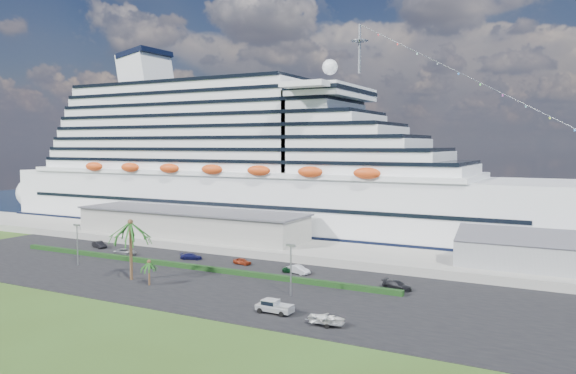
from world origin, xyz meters
The scene contains 22 objects.
ground centered at (0.00, 0.00, 0.00)m, with size 420.00×420.00×0.00m, color #334A18.
asphalt_lot centered at (0.00, 11.00, 0.06)m, with size 140.00×38.00×0.12m, color black.
wharf centered at (0.00, 40.00, 0.90)m, with size 240.00×20.00×1.80m, color gray.
water centered at (0.00, 130.00, 0.01)m, with size 420.00×160.00×0.02m, color black.
cruise_ship centered at (-21.53, 64.00, 16.69)m, with size 191.00×38.00×54.00m.
terminal_building centered at (-25.00, 40.00, 5.01)m, with size 61.00×15.00×6.30m.
port_shed centered at (52.00, 40.00, 4.40)m, with size 24.00×12.31×7.37m.
hedge centered at (-8.00, 16.00, 0.57)m, with size 88.00×1.10×0.90m, color black.
lamp_post_left centered at (-28.00, 8.00, 5.34)m, with size 1.60×0.35×8.27m.
lamp_post_right centered at (20.00, 8.00, 5.34)m, with size 1.60×0.35×8.27m.
palm_tall centered at (-10.00, 4.00, 9.20)m, with size 8.82×8.82×11.13m.
palm_short centered at (-4.50, 2.50, 3.67)m, with size 3.53×3.53×4.56m.
parked_car_0 centered at (-39.74, 24.68, 0.85)m, with size 1.72×4.26×1.45m, color silver.
parked_car_1 centered at (-38.77, 23.78, 0.90)m, with size 1.64×4.71×1.55m, color black.
parked_car_2 centered at (-27.30, 20.33, 0.80)m, with size 2.26×4.89×1.36m, color gray.
parked_car_3 centered at (-11.53, 23.19, 0.78)m, with size 1.86×4.56×1.32m, color #141648.
parked_car_4 centered at (0.61, 23.94, 0.78)m, with size 1.55×3.86×1.32m, color maroon.
parked_car_5 centered at (14.18, 22.03, 0.91)m, with size 1.67×4.79×1.58m, color silver.
parked_car_6 centered at (13.20, 22.49, 0.75)m, with size 2.07×4.50×1.25m, color black.
parked_car_7 centered at (33.87, 19.59, 0.87)m, with size 2.09×5.14×1.49m, color black.
pickup_truck centered at (22.31, -1.57, 1.19)m, with size 5.54×2.22×1.94m.
boat_trailer centered at (31.27, -3.24, 1.20)m, with size 5.83×4.15×1.63m.
Camera 1 is at (60.77, -69.86, 24.16)m, focal length 35.00 mm.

